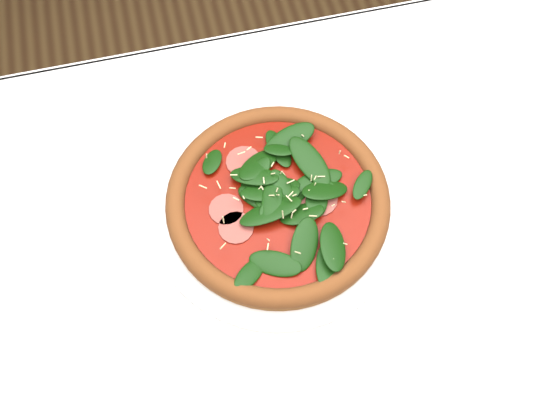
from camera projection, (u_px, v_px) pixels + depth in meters
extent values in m
plane|color=brown|center=(299.00, 351.00, 1.56)|extent=(6.00, 6.00, 0.00)
cube|color=white|center=(318.00, 237.00, 0.91)|extent=(1.20, 0.80, 0.04)
cylinder|color=#4D361F|center=(29.00, 221.00, 1.34)|extent=(0.06, 0.06, 0.71)
cylinder|color=#4D361F|center=(486.00, 125.00, 1.45)|extent=(0.06, 0.06, 0.71)
cube|color=white|center=(259.00, 71.00, 1.17)|extent=(1.20, 0.01, 0.22)
cylinder|color=silver|center=(278.00, 206.00, 0.90)|extent=(0.38, 0.38, 0.01)
torus|color=silver|center=(278.00, 205.00, 0.90)|extent=(0.38, 0.38, 0.01)
cylinder|color=#9B6225|center=(278.00, 203.00, 0.89)|extent=(0.35, 0.35, 0.01)
torus|color=#B45F29|center=(278.00, 200.00, 0.89)|extent=(0.35, 0.35, 0.03)
cylinder|color=maroon|center=(278.00, 200.00, 0.89)|extent=(0.29, 0.29, 0.00)
cylinder|color=#9B423E|center=(278.00, 199.00, 0.88)|extent=(0.26, 0.26, 0.00)
ellipsoid|color=#103409|center=(278.00, 195.00, 0.87)|extent=(0.28, 0.28, 0.03)
cylinder|color=beige|center=(278.00, 193.00, 0.87)|extent=(0.26, 0.26, 0.00)
cylinder|color=silver|center=(440.00, 89.00, 1.00)|extent=(0.14, 0.14, 0.01)
torus|color=silver|center=(440.00, 88.00, 1.00)|extent=(0.14, 0.14, 0.01)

